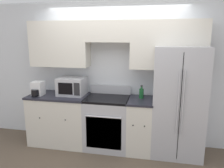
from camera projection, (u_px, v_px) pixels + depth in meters
name	position (u px, v px, depth m)	size (l,w,h in m)	color
ground_plane	(108.00, 155.00, 3.72)	(12.00, 12.00, 0.00)	brown
wall_back	(115.00, 63.00, 3.96)	(8.00, 0.39, 2.60)	silver
lower_cabinets_left	(60.00, 119.00, 4.11)	(1.09, 0.64, 0.93)	silver
lower_cabinets_right	(140.00, 125.00, 3.82)	(0.43, 0.64, 0.93)	silver
oven_range	(107.00, 122.00, 3.93)	(0.76, 0.65, 1.09)	#B7B7BC
refrigerator	(178.00, 102.00, 3.64)	(0.82, 0.73, 1.84)	#B7B7BC
microwave	(72.00, 86.00, 4.00)	(0.48, 0.42, 0.32)	#B7B7BC
bottle	(141.00, 93.00, 3.79)	(0.08, 0.08, 0.23)	#195928
paper_towel_holder	(38.00, 89.00, 3.96)	(0.19, 0.27, 0.25)	white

